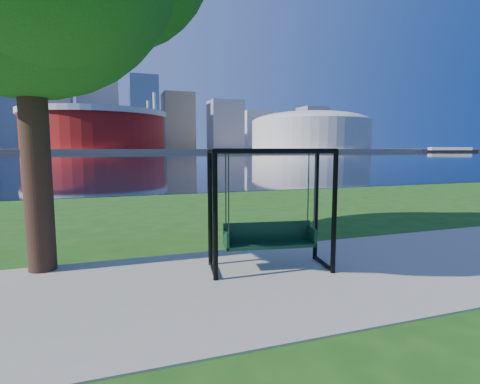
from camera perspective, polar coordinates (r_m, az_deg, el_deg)
name	(u,v)px	position (r m, az deg, el deg)	size (l,w,h in m)	color
ground	(239,274)	(6.82, -0.18, -12.34)	(900.00, 900.00, 0.00)	#1E5114
path	(249,282)	(6.37, 1.31, -13.59)	(120.00, 4.00, 0.03)	#9E937F
river	(119,157)	(108.15, -18.02, 5.13)	(900.00, 180.00, 0.02)	black
far_bank	(113,150)	(312.11, -18.78, 6.05)	(900.00, 228.00, 2.00)	#937F60
stadium	(95,128)	(241.53, -21.18, 9.04)	(83.00, 83.00, 32.00)	maroon
arena	(311,130)	(277.69, 10.70, 9.33)	(84.00, 84.00, 26.56)	beige
skyline	(106,107)	(327.24, -19.79, 12.15)	(392.00, 66.00, 96.50)	gray
swing	(270,212)	(6.80, 4.55, -3.07)	(2.29, 1.26, 2.22)	black
barge	(450,150)	(279.06, 29.32, 5.62)	(31.70, 20.24, 3.10)	black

